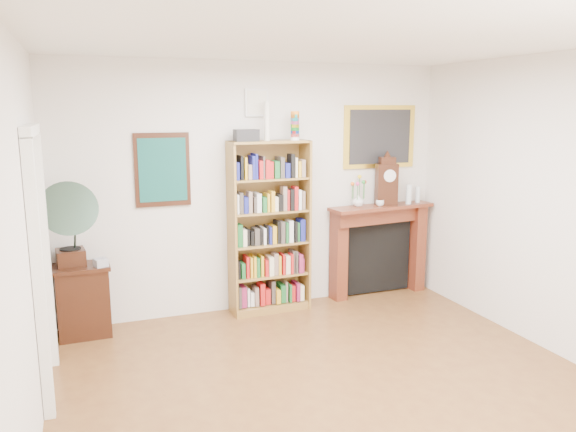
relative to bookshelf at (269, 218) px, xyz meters
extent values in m
cube|color=brown|center=(-0.09, -2.32, -1.09)|extent=(4.50, 5.00, 0.01)
cube|color=white|center=(-0.09, -2.32, 1.71)|extent=(4.50, 5.00, 0.01)
cube|color=silver|center=(-0.09, 0.18, 0.31)|extent=(4.50, 0.01, 2.80)
cube|color=silver|center=(-2.34, -2.32, 0.31)|extent=(0.01, 5.00, 2.80)
cube|color=white|center=(-2.29, -1.59, -0.04)|extent=(0.08, 0.08, 2.10)
cube|color=white|center=(-2.29, -0.65, -0.04)|extent=(0.08, 0.08, 2.10)
cube|color=white|center=(-2.29, -1.12, 1.04)|extent=(0.08, 1.02, 0.08)
cube|color=black|center=(-1.14, 0.16, 0.56)|extent=(0.58, 0.03, 0.78)
cube|color=#104C47|center=(-1.14, 0.14, 0.56)|extent=(0.50, 0.01, 0.67)
cube|color=white|center=(-0.09, 0.16, 1.26)|extent=(0.26, 0.03, 0.30)
cube|color=silver|center=(-0.09, 0.14, 1.26)|extent=(0.22, 0.01, 0.26)
cube|color=gold|center=(1.46, 0.16, 0.86)|extent=(0.95, 0.03, 0.75)
cube|color=#262628|center=(1.46, 0.14, 0.86)|extent=(0.82, 0.01, 0.65)
cube|color=brown|center=(-0.43, 0.00, -0.11)|extent=(0.04, 0.32, 1.94)
cube|color=brown|center=(0.43, 0.00, -0.11)|extent=(0.04, 0.32, 1.94)
cube|color=brown|center=(0.00, 0.00, 0.84)|extent=(0.90, 0.34, 0.03)
cube|color=brown|center=(0.00, 0.00, -1.04)|extent=(0.90, 0.34, 0.08)
cube|color=brown|center=(0.00, 0.15, -0.11)|extent=(0.89, 0.04, 1.94)
cube|color=brown|center=(0.00, 0.00, -0.67)|extent=(0.85, 0.32, 0.02)
cube|color=brown|center=(0.00, 0.00, -0.30)|extent=(0.85, 0.32, 0.02)
cube|color=brown|center=(0.00, 0.00, 0.07)|extent=(0.85, 0.32, 0.02)
cube|color=brown|center=(0.00, 0.00, 0.44)|extent=(0.85, 0.32, 0.02)
cube|color=black|center=(-2.01, -0.04, -0.72)|extent=(0.55, 0.41, 0.74)
cube|color=#541D13|center=(0.90, 0.06, -0.54)|extent=(0.17, 0.21, 1.09)
cube|color=#541D13|center=(1.99, 0.06, -0.54)|extent=(0.17, 0.21, 1.09)
cube|color=#541D13|center=(1.44, 0.06, -0.08)|extent=(1.26, 0.32, 0.18)
cube|color=#541D13|center=(1.44, 0.02, 0.03)|extent=(1.37, 0.45, 0.04)
cube|color=black|center=(1.44, 0.13, -0.63)|extent=(0.90, 0.09, 0.88)
cube|color=black|center=(-2.10, 0.01, -0.26)|extent=(0.29, 0.29, 0.16)
cylinder|color=black|center=(-2.10, 0.01, -0.18)|extent=(0.23, 0.23, 0.01)
cone|color=#2D4134|center=(-2.10, -0.16, 0.19)|extent=(0.60, 0.72, 0.69)
cube|color=silver|center=(-1.82, -0.15, -0.30)|extent=(0.15, 0.15, 0.08)
cube|color=black|center=(1.49, 0.01, 0.30)|extent=(0.27, 0.19, 0.50)
cylinder|color=white|center=(1.49, -0.06, 0.41)|extent=(0.15, 0.04, 0.15)
cube|color=black|center=(1.49, 0.01, 0.58)|extent=(0.20, 0.15, 0.09)
imported|color=silver|center=(1.14, 0.05, 0.12)|extent=(0.14, 0.14, 0.14)
imported|color=silver|center=(1.39, -0.02, 0.09)|extent=(0.12, 0.12, 0.08)
cylinder|color=silver|center=(1.80, 0.00, 0.17)|extent=(0.07, 0.07, 0.24)
cylinder|color=silver|center=(1.97, 0.05, 0.15)|extent=(0.06, 0.06, 0.20)
camera|label=1|loc=(-1.96, -5.85, 1.22)|focal=35.00mm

